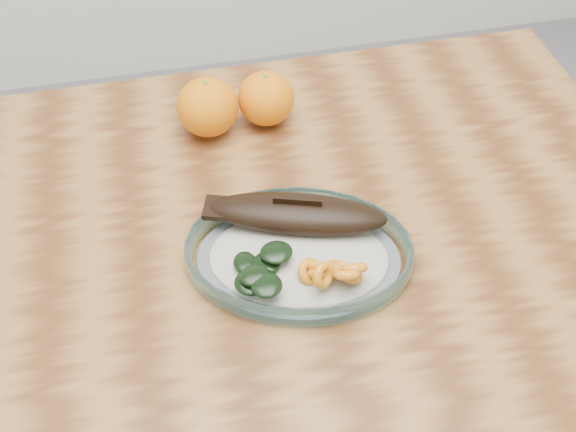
{
  "coord_description": "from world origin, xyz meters",
  "views": [
    {
      "loc": [
        -0.05,
        -0.57,
        1.43
      ],
      "look_at": [
        0.09,
        0.04,
        0.77
      ],
      "focal_mm": 45.0,
      "sensor_mm": 36.0,
      "label": 1
    }
  ],
  "objects_px": {
    "plated_meal": "(299,251)",
    "orange_left": "(208,107)",
    "dining_table": "(228,308)",
    "orange_right": "(266,99)"
  },
  "relations": [
    {
      "from": "orange_right",
      "to": "dining_table",
      "type": "bearing_deg",
      "value": -112.74
    },
    {
      "from": "dining_table",
      "to": "orange_right",
      "type": "relative_size",
      "value": 14.66
    },
    {
      "from": "plated_meal",
      "to": "orange_left",
      "type": "distance_m",
      "value": 0.28
    },
    {
      "from": "plated_meal",
      "to": "orange_left",
      "type": "bearing_deg",
      "value": 119.77
    },
    {
      "from": "dining_table",
      "to": "plated_meal",
      "type": "distance_m",
      "value": 0.15
    },
    {
      "from": "orange_left",
      "to": "orange_right",
      "type": "height_order",
      "value": "orange_left"
    },
    {
      "from": "dining_table",
      "to": "orange_left",
      "type": "bearing_deg",
      "value": 85.38
    },
    {
      "from": "orange_left",
      "to": "plated_meal",
      "type": "bearing_deg",
      "value": -75.25
    },
    {
      "from": "plated_meal",
      "to": "dining_table",
      "type": "bearing_deg",
      "value": -178.02
    },
    {
      "from": "dining_table",
      "to": "plated_meal",
      "type": "xyz_separation_m",
      "value": [
        0.09,
        -0.02,
        0.12
      ]
    }
  ]
}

